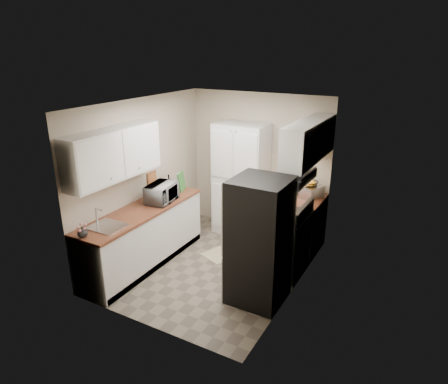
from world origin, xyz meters
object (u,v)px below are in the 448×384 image
Objects in this scene: pantry_cabinet at (241,180)px; wine_bottle at (169,184)px; refrigerator at (259,241)px; electric_range at (283,243)px; toaster_oven at (311,192)px; microwave at (162,193)px.

wine_bottle is at bearing -134.50° from pantry_cabinet.
refrigerator is 2.20m from wine_bottle.
electric_range is 1.04m from toaster_oven.
pantry_cabinet is 1.52m from microwave.
refrigerator is at bearing -73.51° from toaster_oven.
pantry_cabinet is at bearing 45.50° from wine_bottle.
microwave reaches higher than electric_range.
refrigerator is 3.24× the size of microwave.
microwave is (-1.85, 0.38, 0.22)m from refrigerator.
microwave is (-1.88, -0.42, 0.59)m from electric_range.
wine_bottle is 2.35m from toaster_oven.
refrigerator is at bearing -21.91° from wine_bottle.
electric_range reaches higher than toaster_oven.
refrigerator is (-0.03, -0.80, 0.37)m from electric_range.
pantry_cabinet reaches higher than electric_range.
electric_range is at bearing -75.86° from toaster_oven.
pantry_cabinet is at bearing -36.45° from microwave.
electric_range is 2.15× the size of microwave.
toaster_oven is at bearing -65.55° from microwave.
wine_bottle is (-0.89, -0.91, 0.05)m from pantry_cabinet.
electric_range is 0.88m from refrigerator.
microwave is at bearing 168.48° from refrigerator.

